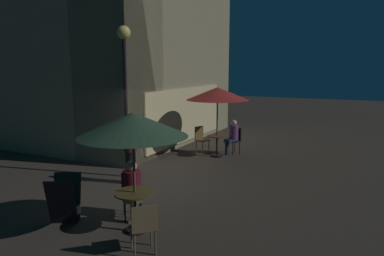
{
  "coord_description": "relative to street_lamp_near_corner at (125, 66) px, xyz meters",
  "views": [
    {
      "loc": [
        -7.54,
        -5.17,
        3.1
      ],
      "look_at": [
        0.73,
        -1.12,
        1.53
      ],
      "focal_mm": 33.23,
      "sensor_mm": 36.0,
      "label": 1
    }
  ],
  "objects": [
    {
      "name": "cafe_chair_3",
      "position": [
        -2.19,
        -1.71,
        -2.59
      ],
      "size": [
        0.58,
        0.58,
        0.92
      ],
      "rotation": [
        0.0,
        0.0,
        -2.44
      ],
      "color": "black",
      "rests_on": "ground"
    },
    {
      "name": "cafe_chair_1",
      "position": [
        3.99,
        -1.86,
        -2.55
      ],
      "size": [
        0.53,
        0.53,
        0.96
      ],
      "rotation": [
        0.0,
        0.0,
        2.57
      ],
      "color": "black",
      "rests_on": "ground"
    },
    {
      "name": "cafe_chair_0",
      "position": [
        3.58,
        -0.65,
        -2.54
      ],
      "size": [
        0.53,
        0.53,
        0.97
      ],
      "rotation": [
        0.0,
        0.0,
        -1.93
      ],
      "color": "brown",
      "rests_on": "ground"
    },
    {
      "name": "ground_plane",
      "position": [
        -0.49,
        -0.81,
        -3.13
      ],
      "size": [
        60.0,
        60.0,
        0.0
      ],
      "primitive_type": "plane",
      "color": "#393028"
    },
    {
      "name": "cafe_building",
      "position": [
        3.59,
        2.4,
        1.55
      ],
      "size": [
        8.7,
        6.53,
        9.38
      ],
      "color": "gray",
      "rests_on": "ground"
    },
    {
      "name": "patron_seated_1",
      "position": [
        -2.3,
        -1.81,
        -2.43
      ],
      "size": [
        0.55,
        0.53,
        1.22
      ],
      "rotation": [
        0.0,
        0.0,
        -2.44
      ],
      "color": "#827456",
      "rests_on": "ground"
    },
    {
      "name": "patio_umbrella_1",
      "position": [
        -2.79,
        -2.21,
        -1.06
      ],
      "size": [
        2.03,
        2.03,
        2.3
      ],
      "color": "black",
      "rests_on": "ground"
    },
    {
      "name": "menu_sandwich_board",
      "position": [
        -3.07,
        -0.69,
        -2.64
      ],
      "size": [
        0.84,
        0.79,
        0.95
      ],
      "rotation": [
        0.0,
        0.0,
        0.49
      ],
      "color": "black",
      "rests_on": "ground"
    },
    {
      "name": "cafe_chair_2",
      "position": [
        -3.42,
        -2.83,
        -2.59
      ],
      "size": [
        0.61,
        0.61,
        0.89
      ],
      "rotation": [
        0.0,
        0.0,
        0.77
      ],
      "color": "brown",
      "rests_on": "ground"
    },
    {
      "name": "street_lamp_near_corner",
      "position": [
        0.0,
        0.0,
        0.0
      ],
      "size": [
        0.37,
        0.37,
        4.21
      ],
      "color": "black",
      "rests_on": "ground"
    },
    {
      "name": "patio_umbrella_0",
      "position": [
        3.3,
        -1.41,
        -0.92
      ],
      "size": [
        2.16,
        2.16,
        2.43
      ],
      "color": "black",
      "rests_on": "ground"
    },
    {
      "name": "patron_seated_0",
      "position": [
        3.87,
        -1.78,
        -2.42
      ],
      "size": [
        0.53,
        0.48,
        1.25
      ],
      "rotation": [
        0.0,
        0.0,
        2.57
      ],
      "color": "navy",
      "rests_on": "ground"
    },
    {
      "name": "cafe_table_0",
      "position": [
        3.3,
        -1.41,
        -2.6
      ],
      "size": [
        0.69,
        0.69,
        0.75
      ],
      "color": "black",
      "rests_on": "ground"
    },
    {
      "name": "cafe_table_1",
      "position": [
        -2.79,
        -2.21,
        -2.54
      ],
      "size": [
        0.77,
        0.77,
        0.79
      ],
      "color": "black",
      "rests_on": "ground"
    },
    {
      "name": "patron_standing_2",
      "position": [
        -0.44,
        -0.43,
        -2.27
      ],
      "size": [
        0.32,
        0.32,
        1.68
      ],
      "rotation": [
        0.0,
        0.0,
        2.77
      ],
      "color": "black",
      "rests_on": "ground"
    }
  ]
}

